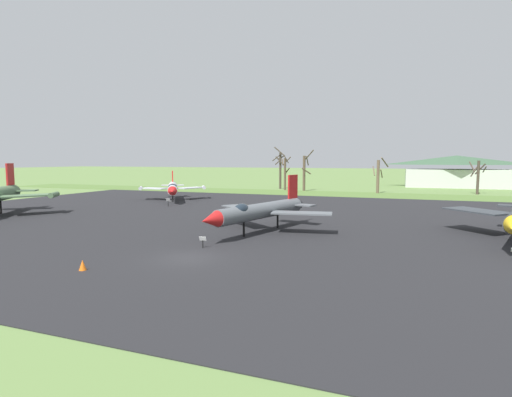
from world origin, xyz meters
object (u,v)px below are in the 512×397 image
(jet_fighter_front_right, at_px, (260,211))
(traffic_cone, at_px, (83,265))
(info_placard_front_left, at_px, (168,201))
(info_placard_front_right, at_px, (203,241))
(visitor_building, at_px, (456,172))
(jet_fighter_front_left, at_px, (173,188))

(jet_fighter_front_right, xyz_separation_m, traffic_cone, (-5.52, -15.14, -1.71))
(traffic_cone, bearing_deg, info_placard_front_left, 114.33)
(info_placard_front_left, xyz_separation_m, info_placard_front_right, (17.18, -21.87, -0.19))
(info_placard_front_left, height_order, info_placard_front_right, info_placard_front_left)
(visitor_building, bearing_deg, traffic_cone, -107.86)
(jet_fighter_front_right, bearing_deg, jet_fighter_front_left, 136.26)
(jet_fighter_front_right, height_order, info_placard_front_right, jet_fighter_front_right)
(jet_fighter_front_right, xyz_separation_m, info_placard_front_right, (-1.76, -7.32, -1.48))
(jet_fighter_front_right, distance_m, info_placard_front_right, 7.67)
(jet_fighter_front_right, bearing_deg, visitor_building, 72.59)
(visitor_building, distance_m, traffic_cone, 92.97)
(jet_fighter_front_left, bearing_deg, traffic_cone, -64.92)
(jet_fighter_front_left, height_order, info_placard_front_right, jet_fighter_front_left)
(traffic_cone, bearing_deg, jet_fighter_front_left, 115.08)
(info_placard_front_left, distance_m, visitor_building, 72.23)
(jet_fighter_front_left, relative_size, traffic_cone, 20.23)
(jet_fighter_front_left, relative_size, jet_fighter_front_right, 0.94)
(jet_fighter_front_left, xyz_separation_m, traffic_cone, (17.30, -36.97, -1.75))
(info_placard_front_right, bearing_deg, jet_fighter_front_left, 125.84)
(jet_fighter_front_left, height_order, visitor_building, visitor_building)
(info_placard_front_right, bearing_deg, traffic_cone, -115.65)
(info_placard_front_right, bearing_deg, jet_fighter_front_right, 76.48)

